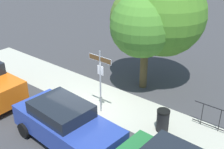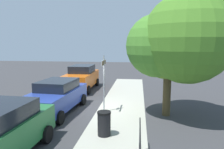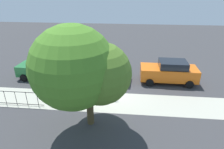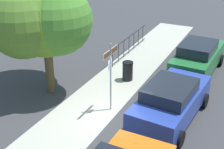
{
  "view_description": "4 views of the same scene",
  "coord_description": "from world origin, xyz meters",
  "px_view_note": "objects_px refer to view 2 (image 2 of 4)",
  "views": [
    {
      "loc": [
        8.16,
        -8.28,
        7.55
      ],
      "look_at": [
        0.63,
        1.19,
        1.61
      ],
      "focal_mm": 47.03,
      "sensor_mm": 36.0,
      "label": 1
    },
    {
      "loc": [
        11.4,
        2.22,
        3.63
      ],
      "look_at": [
        -0.43,
        0.71,
        1.87
      ],
      "focal_mm": 33.69,
      "sensor_mm": 36.0,
      "label": 2
    },
    {
      "loc": [
        -1.35,
        12.61,
        7.38
      ],
      "look_at": [
        -0.14,
        0.17,
        1.62
      ],
      "focal_mm": 30.54,
      "sensor_mm": 36.0,
      "label": 3
    },
    {
      "loc": [
        -10.21,
        -4.97,
        7.42
      ],
      "look_at": [
        -0.18,
        -0.04,
        2.09
      ],
      "focal_mm": 52.22,
      "sensor_mm": 36.0,
      "label": 4
    }
  ],
  "objects_px": {
    "car_blue": "(56,96)",
    "car_orange": "(82,77)",
    "trash_bin": "(104,123)",
    "street_sign": "(104,74)",
    "shade_tree": "(176,43)"
  },
  "relations": [
    {
      "from": "shade_tree",
      "to": "car_blue",
      "type": "height_order",
      "value": "shade_tree"
    },
    {
      "from": "street_sign",
      "to": "car_blue",
      "type": "xyz_separation_m",
      "value": [
        0.39,
        -2.51,
        -1.17
      ]
    },
    {
      "from": "car_blue",
      "to": "trash_bin",
      "type": "bearing_deg",
      "value": 53.72
    },
    {
      "from": "car_orange",
      "to": "trash_bin",
      "type": "relative_size",
      "value": 4.73
    },
    {
      "from": "car_blue",
      "to": "car_orange",
      "type": "bearing_deg",
      "value": -174.06
    },
    {
      "from": "trash_bin",
      "to": "shade_tree",
      "type": "bearing_deg",
      "value": 130.62
    },
    {
      "from": "car_blue",
      "to": "shade_tree",
      "type": "bearing_deg",
      "value": 94.93
    },
    {
      "from": "car_orange",
      "to": "car_blue",
      "type": "relative_size",
      "value": 0.97
    },
    {
      "from": "car_blue",
      "to": "trash_bin",
      "type": "height_order",
      "value": "car_blue"
    },
    {
      "from": "street_sign",
      "to": "car_blue",
      "type": "bearing_deg",
      "value": -81.15
    },
    {
      "from": "car_orange",
      "to": "street_sign",
      "type": "bearing_deg",
      "value": 27.57
    },
    {
      "from": "shade_tree",
      "to": "car_blue",
      "type": "distance_m",
      "value": 6.71
    },
    {
      "from": "street_sign",
      "to": "shade_tree",
      "type": "distance_m",
      "value": 3.95
    },
    {
      "from": "trash_bin",
      "to": "car_blue",
      "type": "bearing_deg",
      "value": -130.38
    },
    {
      "from": "trash_bin",
      "to": "car_orange",
      "type": "bearing_deg",
      "value": -158.8
    }
  ]
}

